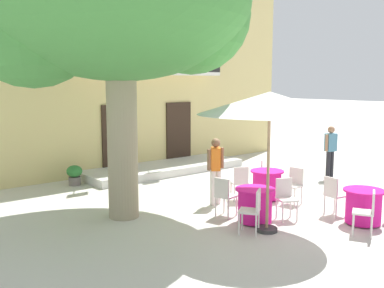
{
  "coord_description": "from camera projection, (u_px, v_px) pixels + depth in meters",
  "views": [
    {
      "loc": [
        -8.31,
        -7.97,
        3.03
      ],
      "look_at": [
        -0.43,
        1.62,
        1.3
      ],
      "focal_mm": 41.5,
      "sensor_mm": 36.0,
      "label": 1
    }
  ],
  "objects": [
    {
      "name": "cafe_table_middle",
      "position": [
        267.0,
        184.0,
        11.56
      ],
      "size": [
        0.86,
        0.86,
        0.76
      ],
      "color": "#DB1984",
      "rests_on": "ground"
    },
    {
      "name": "cafe_chair_front_1",
      "position": [
        334.0,
        193.0,
        10.09
      ],
      "size": [
        0.45,
        0.45,
        0.91
      ],
      "color": "silver",
      "rests_on": "ground"
    },
    {
      "name": "cafe_chair_front_2",
      "position": [
        367.0,
        210.0,
        8.77
      ],
      "size": [
        0.54,
        0.54,
        0.91
      ],
      "color": "silver",
      "rests_on": "ground"
    },
    {
      "name": "cafe_chair_middle_0",
      "position": [
        240.0,
        181.0,
        11.35
      ],
      "size": [
        0.55,
        0.55,
        0.91
      ],
      "color": "silver",
      "rests_on": "ground"
    },
    {
      "name": "building_facade",
      "position": [
        119.0,
        63.0,
        16.81
      ],
      "size": [
        13.0,
        5.09,
        7.5
      ],
      "color": "#DBC67F",
      "rests_on": "ground"
    },
    {
      "name": "cafe_chair_near_tree_2",
      "position": [
        286.0,
        196.0,
        9.84
      ],
      "size": [
        0.54,
        0.54,
        0.91
      ],
      "color": "silver",
      "rests_on": "ground"
    },
    {
      "name": "plane_tree",
      "position": [
        114.0,
        3.0,
        9.41
      ],
      "size": [
        6.1,
        5.36,
        6.62
      ],
      "color": "gray",
      "rests_on": "ground"
    },
    {
      "name": "entrance_step_platform",
      "position": [
        164.0,
        168.0,
        15.09
      ],
      "size": [
        5.7,
        1.83,
        0.25
      ],
      "primitive_type": "cube",
      "color": "silver",
      "rests_on": "ground"
    },
    {
      "name": "cafe_table_front",
      "position": [
        363.0,
        206.0,
        9.51
      ],
      "size": [
        0.86,
        0.86,
        0.76
      ],
      "color": "#DB1984",
      "rests_on": "ground"
    },
    {
      "name": "cafe_chair_middle_2",
      "position": [
        265.0,
        173.0,
        12.29
      ],
      "size": [
        0.56,
        0.56,
        0.91
      ],
      "color": "silver",
      "rests_on": "ground"
    },
    {
      "name": "cafe_chair_near_tree_1",
      "position": [
        253.0,
        208.0,
        8.87
      ],
      "size": [
        0.55,
        0.55,
        0.91
      ],
      "color": "silver",
      "rests_on": "ground"
    },
    {
      "name": "cafe_table_near_tree",
      "position": [
        255.0,
        205.0,
        9.62
      ],
      "size": [
        0.86,
        0.86,
        0.76
      ],
      "color": "#DB1984",
      "rests_on": "ground"
    },
    {
      "name": "pedestrian_near_entrance",
      "position": [
        216.0,
        167.0,
        10.97
      ],
      "size": [
        0.53,
        0.4,
        1.67
      ],
      "color": "silver",
      "rests_on": "ground"
    },
    {
      "name": "cafe_umbrella",
      "position": [
        270.0,
        104.0,
        8.74
      ],
      "size": [
        2.9,
        2.9,
        2.85
      ],
      "color": "#997A56",
      "rests_on": "ground"
    },
    {
      "name": "ground_plane",
      "position": [
        243.0,
        198.0,
        11.75
      ],
      "size": [
        120.0,
        120.0,
        0.0
      ],
      "primitive_type": "plane",
      "color": "beige"
    },
    {
      "name": "cafe_chair_near_tree_0",
      "position": [
        224.0,
        194.0,
        10.0
      ],
      "size": [
        0.48,
        0.48,
        0.91
      ],
      "color": "silver",
      "rests_on": "ground"
    },
    {
      "name": "pedestrian_mid_plaza",
      "position": [
        330.0,
        149.0,
        13.93
      ],
      "size": [
        0.53,
        0.3,
        1.67
      ],
      "color": "#232328",
      "rests_on": "ground"
    },
    {
      "name": "ground_planter_left",
      "position": [
        74.0,
        174.0,
        13.13
      ],
      "size": [
        0.46,
        0.46,
        0.6
      ],
      "color": "slate",
      "rests_on": "ground"
    },
    {
      "name": "cafe_chair_middle_1",
      "position": [
        294.0,
        183.0,
        11.09
      ],
      "size": [
        0.45,
        0.45,
        0.91
      ],
      "color": "silver",
      "rests_on": "ground"
    }
  ]
}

